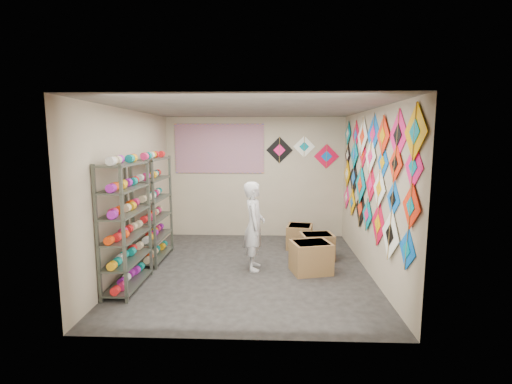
{
  "coord_description": "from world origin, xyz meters",
  "views": [
    {
      "loc": [
        0.35,
        -6.1,
        2.23
      ],
      "look_at": [
        0.1,
        0.3,
        1.3
      ],
      "focal_mm": 26.0,
      "sensor_mm": 36.0,
      "label": 1
    }
  ],
  "objects_px": {
    "shelf_rack_front": "(126,226)",
    "shopkeeper": "(254,226)",
    "carton_b": "(317,246)",
    "shelf_rack_back": "(153,209)",
    "carton_c": "(300,236)",
    "carton_a": "(311,257)"
  },
  "relations": [
    {
      "from": "shelf_rack_back",
      "to": "carton_c",
      "type": "bearing_deg",
      "value": 17.4
    },
    {
      "from": "shopkeeper",
      "to": "carton_c",
      "type": "xyz_separation_m",
      "value": [
        0.88,
        1.27,
        -0.52
      ]
    },
    {
      "from": "shelf_rack_back",
      "to": "carton_c",
      "type": "relative_size",
      "value": 3.5
    },
    {
      "from": "shelf_rack_front",
      "to": "carton_c",
      "type": "relative_size",
      "value": 3.5
    },
    {
      "from": "shelf_rack_back",
      "to": "carton_b",
      "type": "bearing_deg",
      "value": 3.18
    },
    {
      "from": "shelf_rack_back",
      "to": "shopkeeper",
      "type": "distance_m",
      "value": 1.91
    },
    {
      "from": "shelf_rack_front",
      "to": "shopkeeper",
      "type": "xyz_separation_m",
      "value": [
        1.86,
        0.89,
        -0.19
      ]
    },
    {
      "from": "carton_a",
      "to": "carton_c",
      "type": "bearing_deg",
      "value": 79.33
    },
    {
      "from": "carton_a",
      "to": "carton_b",
      "type": "height_order",
      "value": "carton_a"
    },
    {
      "from": "shelf_rack_back",
      "to": "carton_c",
      "type": "height_order",
      "value": "shelf_rack_back"
    },
    {
      "from": "shopkeeper",
      "to": "carton_b",
      "type": "relative_size",
      "value": 2.61
    },
    {
      "from": "shelf_rack_front",
      "to": "carton_a",
      "type": "relative_size",
      "value": 3.05
    },
    {
      "from": "shelf_rack_back",
      "to": "carton_a",
      "type": "relative_size",
      "value": 3.05
    },
    {
      "from": "carton_a",
      "to": "carton_c",
      "type": "xyz_separation_m",
      "value": [
        -0.08,
        1.41,
        -0.02
      ]
    },
    {
      "from": "shopkeeper",
      "to": "carton_a",
      "type": "height_order",
      "value": "shopkeeper"
    },
    {
      "from": "shelf_rack_back",
      "to": "carton_c",
      "type": "distance_m",
      "value": 2.95
    },
    {
      "from": "carton_a",
      "to": "carton_b",
      "type": "xyz_separation_m",
      "value": [
        0.19,
        0.72,
        -0.02
      ]
    },
    {
      "from": "carton_b",
      "to": "carton_c",
      "type": "xyz_separation_m",
      "value": [
        -0.27,
        0.69,
        -0.0
      ]
    },
    {
      "from": "shelf_rack_back",
      "to": "shopkeeper",
      "type": "xyz_separation_m",
      "value": [
        1.86,
        -0.41,
        -0.19
      ]
    },
    {
      "from": "shopkeeper",
      "to": "shelf_rack_front",
      "type": "bearing_deg",
      "value": 113.79
    },
    {
      "from": "carton_c",
      "to": "shelf_rack_back",
      "type": "bearing_deg",
      "value": -152.78
    },
    {
      "from": "shelf_rack_front",
      "to": "shopkeeper",
      "type": "bearing_deg",
      "value": 25.49
    }
  ]
}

